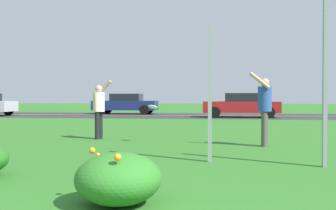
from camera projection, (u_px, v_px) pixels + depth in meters
ground_plane at (196, 132)px, 14.33m from camera, size 120.00×120.00×0.00m
highway_strip at (208, 116)px, 26.71m from camera, size 120.00×8.16×0.01m
highway_center_stripe at (208, 116)px, 26.71m from camera, size 120.00×0.16×0.00m
daylily_clump_near_camera at (119, 178)px, 4.70m from camera, size 0.99×1.09×0.64m
sign_post_near_path at (210, 94)px, 7.78m from camera, size 0.07×0.10×2.57m
sign_post_by_roadside at (325, 83)px, 7.18m from camera, size 0.07×0.10×2.95m
person_thrower_white_shirt at (99, 107)px, 11.98m from camera, size 0.52×0.52×1.73m
person_catcher_blue_shirt at (265, 105)px, 10.20m from camera, size 0.57×0.53×1.85m
frisbee_white at (153, 107)px, 11.10m from camera, size 0.28×0.26×0.15m
car_red_center_left at (241, 105)px, 24.62m from camera, size 4.50×2.00×1.45m
car_navy_center_right at (126, 104)px, 29.27m from camera, size 4.50×2.00×1.45m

